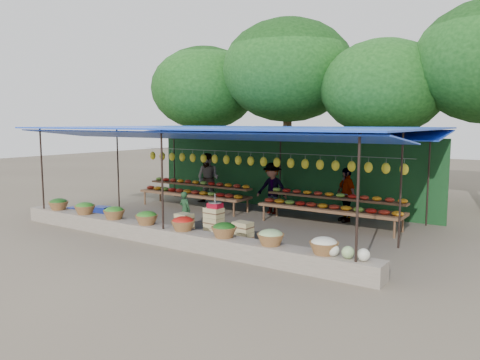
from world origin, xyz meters
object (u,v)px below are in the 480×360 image
Objects in this scene: crate_counter at (213,225)px; vendor_seated at (185,210)px; weighing_scale at (215,205)px; blue_crate_front at (76,211)px; blue_crate_back at (101,211)px.

vendor_seated is at bearing 163.41° from crate_counter.
weighing_scale reaches higher than crate_counter.
crate_counter is at bearing -180.00° from weighing_scale.
weighing_scale is at bearing 4.18° from blue_crate_front.
crate_counter is 5.33m from blue_crate_front.
crate_counter is at bearing 168.57° from vendor_seated.
weighing_scale is 5.44m from blue_crate_front.
crate_counter is at bearing -12.96° from blue_crate_back.
vendor_seated is 2.29× the size of blue_crate_front.
blue_crate_back is at bearing 32.27° from blue_crate_front.
weighing_scale reaches higher than blue_crate_front.
crate_counter is 5.22× the size of blue_crate_front.
vendor_seated reaches higher than crate_counter.
blue_crate_back is (-3.33, -0.16, -0.37)m from vendor_seated.
weighing_scale is 0.74× the size of blue_crate_back.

